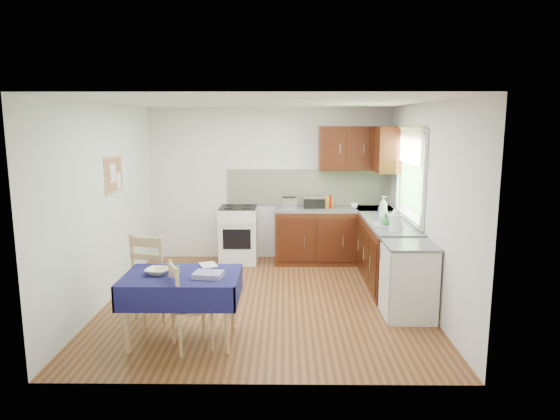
{
  "coord_description": "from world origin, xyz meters",
  "views": [
    {
      "loc": [
        0.25,
        -6.13,
        2.26
      ],
      "look_at": [
        0.19,
        0.3,
        1.13
      ],
      "focal_mm": 32.0,
      "sensor_mm": 36.0,
      "label": 1
    }
  ],
  "objects_px": {
    "chair_far": "(154,273)",
    "kettle": "(396,221)",
    "toaster": "(289,203)",
    "sandwich_press": "(314,202)",
    "dining_table": "(182,284)",
    "chair_near": "(187,303)",
    "dish_rack": "(388,224)"
  },
  "relations": [
    {
      "from": "dish_rack",
      "to": "kettle",
      "type": "distance_m",
      "value": 0.32
    },
    {
      "from": "toaster",
      "to": "kettle",
      "type": "xyz_separation_m",
      "value": [
        1.34,
        -1.67,
        0.04
      ]
    },
    {
      "from": "toaster",
      "to": "kettle",
      "type": "height_order",
      "value": "kettle"
    },
    {
      "from": "toaster",
      "to": "kettle",
      "type": "relative_size",
      "value": 0.87
    },
    {
      "from": "chair_far",
      "to": "sandwich_press",
      "type": "bearing_deg",
      "value": -114.05
    },
    {
      "from": "sandwich_press",
      "to": "dish_rack",
      "type": "xyz_separation_m",
      "value": [
        0.89,
        -1.45,
        -0.07
      ]
    },
    {
      "from": "dish_rack",
      "to": "dining_table",
      "type": "bearing_deg",
      "value": -127.05
    },
    {
      "from": "dining_table",
      "to": "toaster",
      "type": "xyz_separation_m",
      "value": [
        1.13,
        2.96,
        0.38
      ]
    },
    {
      "from": "chair_far",
      "to": "kettle",
      "type": "bearing_deg",
      "value": -151.78
    },
    {
      "from": "chair_far",
      "to": "chair_near",
      "type": "height_order",
      "value": "chair_far"
    },
    {
      "from": "dish_rack",
      "to": "kettle",
      "type": "xyz_separation_m",
      "value": [
        0.04,
        -0.3,
        0.1
      ]
    },
    {
      "from": "sandwich_press",
      "to": "toaster",
      "type": "bearing_deg",
      "value": 166.18
    },
    {
      "from": "dining_table",
      "to": "kettle",
      "type": "distance_m",
      "value": 2.82
    },
    {
      "from": "chair_near",
      "to": "dish_rack",
      "type": "distance_m",
      "value": 2.97
    },
    {
      "from": "chair_far",
      "to": "sandwich_press",
      "type": "xyz_separation_m",
      "value": [
        2.0,
        2.41,
        0.46
      ]
    },
    {
      "from": "toaster",
      "to": "sandwich_press",
      "type": "height_order",
      "value": "same"
    },
    {
      "from": "dining_table",
      "to": "kettle",
      "type": "xyz_separation_m",
      "value": [
        2.47,
        1.29,
        0.42
      ]
    },
    {
      "from": "chair_near",
      "to": "dish_rack",
      "type": "bearing_deg",
      "value": -77.86
    },
    {
      "from": "dining_table",
      "to": "sandwich_press",
      "type": "bearing_deg",
      "value": 49.51
    },
    {
      "from": "chair_near",
      "to": "sandwich_press",
      "type": "distance_m",
      "value": 3.57
    },
    {
      "from": "dining_table",
      "to": "chair_far",
      "type": "xyz_separation_m",
      "value": [
        -0.46,
        0.63,
        -0.08
      ]
    },
    {
      "from": "dining_table",
      "to": "toaster",
      "type": "relative_size",
      "value": 4.76
    },
    {
      "from": "chair_far",
      "to": "kettle",
      "type": "distance_m",
      "value": 3.05
    },
    {
      "from": "chair_near",
      "to": "toaster",
      "type": "distance_m",
      "value": 3.35
    },
    {
      "from": "chair_near",
      "to": "sandwich_press",
      "type": "relative_size",
      "value": 2.72
    },
    {
      "from": "chair_near",
      "to": "chair_far",
      "type": "bearing_deg",
      "value": 9.04
    },
    {
      "from": "chair_near",
      "to": "toaster",
      "type": "xyz_separation_m",
      "value": [
        1.05,
        3.14,
        0.51
      ]
    },
    {
      "from": "dish_rack",
      "to": "toaster",
      "type": "bearing_deg",
      "value": 153.16
    },
    {
      "from": "chair_near",
      "to": "kettle",
      "type": "xyz_separation_m",
      "value": [
        2.39,
        1.47,
        0.55
      ]
    },
    {
      "from": "dining_table",
      "to": "dish_rack",
      "type": "relative_size",
      "value": 3.1
    },
    {
      "from": "chair_far",
      "to": "dining_table",
      "type": "bearing_deg",
      "value": 141.66
    },
    {
      "from": "chair_far",
      "to": "toaster",
      "type": "height_order",
      "value": "toaster"
    }
  ]
}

